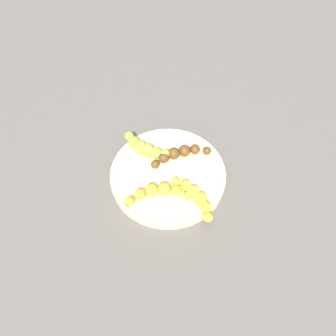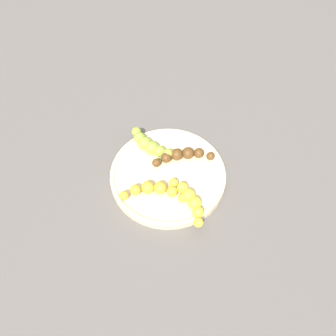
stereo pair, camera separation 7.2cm
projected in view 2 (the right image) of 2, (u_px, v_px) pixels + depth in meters
ground_plane at (168, 177)px, 0.80m from camera, size 2.40×2.40×0.00m
fruit_bowl at (168, 175)px, 0.79m from camera, size 0.26×0.26×0.02m
banana_overripe at (183, 155)px, 0.80m from camera, size 0.07×0.13×0.03m
banana_green at (149, 145)px, 0.81m from camera, size 0.12×0.06×0.03m
banana_spotted at (154, 190)px, 0.75m from camera, size 0.09×0.12×0.03m
banana_yellow at (190, 200)px, 0.73m from camera, size 0.13×0.05×0.03m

